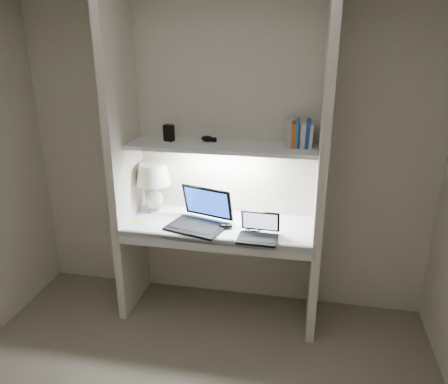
% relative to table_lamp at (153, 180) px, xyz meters
% --- Properties ---
extents(back_wall, '(3.20, 0.01, 2.50)m').
position_rel_table_lamp_xyz_m(back_wall, '(0.56, 0.13, 0.21)').
color(back_wall, beige).
rests_on(back_wall, floor).
extents(alcove_panel_left, '(0.06, 0.55, 2.50)m').
position_rel_table_lamp_xyz_m(alcove_panel_left, '(-0.17, -0.14, 0.21)').
color(alcove_panel_left, beige).
rests_on(alcove_panel_left, floor).
extents(alcove_panel_right, '(0.06, 0.55, 2.50)m').
position_rel_table_lamp_xyz_m(alcove_panel_right, '(1.29, -0.14, 0.21)').
color(alcove_panel_right, beige).
rests_on(alcove_panel_right, floor).
extents(desk, '(1.40, 0.55, 0.04)m').
position_rel_table_lamp_xyz_m(desk, '(0.56, -0.14, -0.29)').
color(desk, white).
rests_on(desk, alcove_panel_left).
extents(desk_apron, '(1.46, 0.03, 0.10)m').
position_rel_table_lamp_xyz_m(desk_apron, '(0.56, -0.40, -0.32)').
color(desk_apron, silver).
rests_on(desk_apron, desk).
extents(shelf, '(1.40, 0.36, 0.03)m').
position_rel_table_lamp_xyz_m(shelf, '(0.56, -0.05, 0.31)').
color(shelf, silver).
rests_on(shelf, back_wall).
extents(strip_light, '(0.60, 0.04, 0.02)m').
position_rel_table_lamp_xyz_m(strip_light, '(0.56, -0.05, 0.29)').
color(strip_light, white).
rests_on(strip_light, shelf).
extents(table_lamp, '(0.27, 0.27, 0.40)m').
position_rel_table_lamp_xyz_m(table_lamp, '(0.00, 0.00, 0.00)').
color(table_lamp, white).
rests_on(table_lamp, desk).
extents(laptop_main, '(0.49, 0.45, 0.27)m').
position_rel_table_lamp_xyz_m(laptop_main, '(0.43, -0.19, -0.21)').
color(laptop_main, black).
rests_on(laptop_main, desk).
extents(laptop_netbook, '(0.29, 0.25, 0.18)m').
position_rel_table_lamp_xyz_m(laptop_netbook, '(0.89, -0.33, -0.23)').
color(laptop_netbook, black).
rests_on(laptop_netbook, desk).
extents(speaker, '(0.13, 0.11, 0.15)m').
position_rel_table_lamp_xyz_m(speaker, '(0.53, 0.04, -0.19)').
color(speaker, silver).
rests_on(speaker, desk).
extents(mouse, '(0.12, 0.08, 0.04)m').
position_rel_table_lamp_xyz_m(mouse, '(0.62, -0.21, -0.25)').
color(mouse, black).
rests_on(mouse, desk).
extents(cable_coil, '(0.10, 0.10, 0.01)m').
position_rel_table_lamp_xyz_m(cable_coil, '(0.84, -0.20, -0.27)').
color(cable_coil, black).
rests_on(cable_coil, desk).
extents(sticky_note, '(0.09, 0.09, 0.00)m').
position_rel_table_lamp_xyz_m(sticky_note, '(-0.08, -0.22, -0.27)').
color(sticky_note, yellow).
rests_on(sticky_note, desk).
extents(book_row, '(0.19, 0.13, 0.20)m').
position_rel_table_lamp_xyz_m(book_row, '(1.12, -0.00, 0.42)').
color(book_row, silver).
rests_on(book_row, shelf).
extents(shelf_box, '(0.09, 0.07, 0.12)m').
position_rel_table_lamp_xyz_m(shelf_box, '(0.15, -0.01, 0.39)').
color(shelf_box, black).
rests_on(shelf_box, shelf).
extents(shelf_gadget, '(0.12, 0.10, 0.04)m').
position_rel_table_lamp_xyz_m(shelf_gadget, '(0.44, 0.03, 0.35)').
color(shelf_gadget, black).
rests_on(shelf_gadget, shelf).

